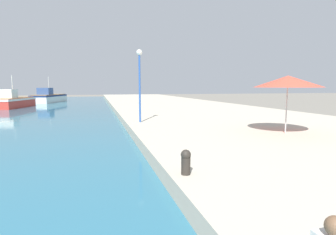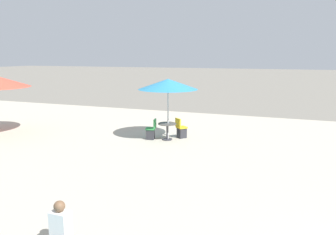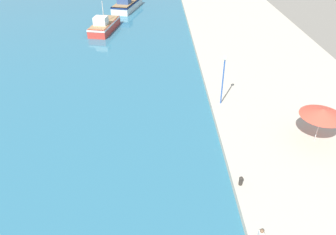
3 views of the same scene
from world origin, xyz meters
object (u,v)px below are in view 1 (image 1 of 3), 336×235
object	(u,v)px
fishing_boat_mid	(49,97)
mooring_bollard	(186,161)
lamppost	(140,73)
cafe_umbrella_white	(288,82)
fishing_boat_near	(13,101)

from	to	relation	value
fishing_boat_mid	mooring_bollard	distance (m)	45.50
fishing_boat_mid	lamppost	xyz separation A→B (m)	(10.87, -33.99, 2.70)
lamppost	cafe_umbrella_white	bearing A→B (deg)	-42.77
fishing_boat_near	lamppost	xyz separation A→B (m)	(13.38, -22.25, 2.75)
mooring_bollard	cafe_umbrella_white	bearing A→B (deg)	33.93
cafe_umbrella_white	mooring_bollard	xyz separation A→B (m)	(-6.72, -4.52, -2.16)
fishing_boat_mid	cafe_umbrella_white	size ratio (longest dim) A/B	2.86
mooring_bollard	lamppost	size ratio (longest dim) A/B	0.14
mooring_bollard	lamppost	distance (m)	10.67
mooring_bollard	fishing_boat_mid	bearing A→B (deg)	103.22
fishing_boat_near	lamppost	size ratio (longest dim) A/B	1.73
fishing_boat_mid	mooring_bollard	size ratio (longest dim) A/B	14.01
fishing_boat_near	fishing_boat_mid	size ratio (longest dim) A/B	0.86
lamppost	fishing_boat_mid	bearing A→B (deg)	107.74
fishing_boat_near	cafe_umbrella_white	bearing A→B (deg)	-43.82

